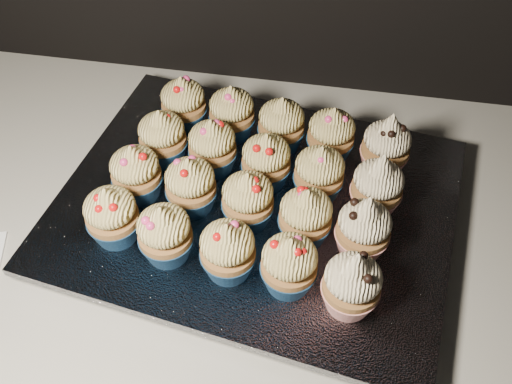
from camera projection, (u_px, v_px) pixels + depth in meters
The scene contains 24 objects.
cabinet at pixel (194, 365), 1.10m from camera, with size 2.40×0.60×0.86m, color black.
worktop at pixel (167, 223), 0.76m from camera, with size 2.44×0.64×0.04m, color beige.
baking_tray at pixel (256, 212), 0.74m from camera, with size 0.45×0.34×0.02m, color black.
foil_lining at pixel (256, 203), 0.72m from camera, with size 0.49×0.38×0.01m, color silver.
cupcake_0 at pixel (112, 215), 0.66m from camera, with size 0.06×0.06×0.08m.
cupcake_1 at pixel (165, 234), 0.64m from camera, with size 0.06×0.06×0.08m.
cupcake_2 at pixel (228, 250), 0.62m from camera, with size 0.06×0.06×0.08m.
cupcake_3 at pixel (289, 264), 0.61m from camera, with size 0.06×0.06×0.08m.
cupcake_4 at pixel (352, 284), 0.59m from camera, with size 0.06×0.06×0.10m.
cupcake_5 at pixel (136, 173), 0.70m from camera, with size 0.06×0.06×0.08m.
cupcake_6 at pixel (191, 186), 0.69m from camera, with size 0.06×0.06×0.08m.
cupcake_7 at pixel (248, 200), 0.67m from camera, with size 0.06×0.06×0.08m.
cupcake_8 at pixel (305, 217), 0.65m from camera, with size 0.06×0.06×0.08m.
cupcake_9 at pixel (363, 228), 0.64m from camera, with size 0.06×0.06×0.10m.
cupcake_10 at pixel (163, 138), 0.74m from camera, with size 0.06×0.06×0.08m.
cupcake_11 at pixel (212, 147), 0.73m from camera, with size 0.06×0.06×0.08m.
cupcake_12 at pixel (266, 161), 0.71m from camera, with size 0.06×0.06×0.08m.
cupcake_13 at pixel (319, 174), 0.70m from camera, with size 0.06×0.06×0.08m.
cupcake_14 at pixel (377, 186), 0.68m from camera, with size 0.06×0.06×0.10m.
cupcake_15 at pixel (184, 104), 0.78m from camera, with size 0.06×0.06×0.08m.
cupcake_16 at pixel (232, 113), 0.77m from camera, with size 0.06×0.06×0.08m.
cupcake_17 at pixel (281, 125), 0.76m from camera, with size 0.06×0.06×0.08m.
cupcake_18 at pixel (331, 135), 0.74m from camera, with size 0.06×0.06×0.08m.
cupcake_19 at pixel (386, 146), 0.73m from camera, with size 0.06×0.06×0.10m.
Camera 1 is at (0.20, 1.26, 1.49)m, focal length 40.00 mm.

